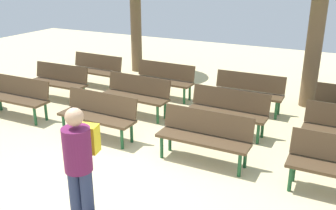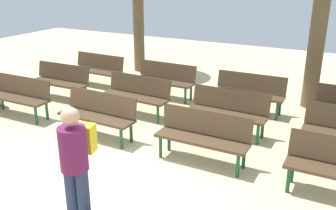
{
  "view_description": "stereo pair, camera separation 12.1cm",
  "coord_description": "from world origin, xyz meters",
  "views": [
    {
      "loc": [
        3.22,
        -3.91,
        3.15
      ],
      "look_at": [
        0.0,
        2.45,
        0.55
      ],
      "focal_mm": 40.29,
      "sensor_mm": 36.0,
      "label": 1
    },
    {
      "loc": [
        3.33,
        -3.85,
        3.15
      ],
      "look_at": [
        0.0,
        2.45,
        0.55
      ],
      "focal_mm": 40.29,
      "sensor_mm": 36.0,
      "label": 2
    }
  ],
  "objects": [
    {
      "name": "visitor_with_backpack",
      "position": [
        0.44,
        -0.78,
        0.94
      ],
      "size": [
        0.41,
        0.57,
        1.65
      ],
      "rotation": [
        0.0,
        0.0,
        3.34
      ],
      "color": "navy",
      "rests_on": "ground_plane"
    },
    {
      "name": "bench_r2_c2",
      "position": [
        1.14,
        4.28,
        0.5
      ],
      "size": [
        1.61,
        0.51,
        0.87
      ],
      "rotation": [
        0.0,
        0.0,
        0.02
      ],
      "color": "#4C3823",
      "rests_on": "ground_plane"
    },
    {
      "name": "bench_r0_c0",
      "position": [
        -3.32,
        1.64,
        0.5
      ],
      "size": [
        1.61,
        0.5,
        0.87
      ],
      "rotation": [
        0.0,
        0.0,
        0.01
      ],
      "color": "#4C3823",
      "rests_on": "ground_plane"
    },
    {
      "name": "bench_r0_c1",
      "position": [
        -1.06,
        1.55,
        0.5
      ],
      "size": [
        1.61,
        0.51,
        0.87
      ],
      "rotation": [
        0.0,
        0.0,
        -0.02
      ],
      "color": "#4C3823",
      "rests_on": "ground_plane"
    },
    {
      "name": "bench_r2_c0",
      "position": [
        -3.22,
        4.31,
        0.5
      ],
      "size": [
        1.61,
        0.53,
        0.87
      ],
      "rotation": [
        0.0,
        0.0,
        -0.03
      ],
      "color": "#4C3823",
      "rests_on": "ground_plane"
    },
    {
      "name": "bench_r0_c2",
      "position": [
        1.14,
        1.56,
        0.5
      ],
      "size": [
        1.6,
        0.48,
        0.87
      ],
      "rotation": [
        0.0,
        0.0,
        -0.0
      ],
      "color": "#4C3823",
      "rests_on": "ground_plane"
    },
    {
      "name": "bench_r1_c0",
      "position": [
        -3.34,
        2.96,
        0.5
      ],
      "size": [
        1.61,
        0.51,
        0.87
      ],
      "rotation": [
        0.0,
        0.0,
        0.02
      ],
      "color": "#4C3823",
      "rests_on": "ground_plane"
    },
    {
      "name": "bench_r2_c1",
      "position": [
        -1.06,
        4.3,
        0.5
      ],
      "size": [
        1.61,
        0.51,
        0.87
      ],
      "rotation": [
        0.0,
        0.0,
        -0.02
      ],
      "color": "#4C3823",
      "rests_on": "ground_plane"
    },
    {
      "name": "bench_r1_c2",
      "position": [
        1.11,
        2.9,
        0.5
      ],
      "size": [
        1.61,
        0.52,
        0.87
      ],
      "rotation": [
        0.0,
        0.0,
        -0.02
      ],
      "color": "#4C3823",
      "rests_on": "ground_plane"
    },
    {
      "name": "ground_plane",
      "position": [
        0.0,
        0.0,
        0.0
      ],
      "size": [
        24.0,
        24.0,
        0.0
      ],
      "primitive_type": "plane",
      "color": "beige"
    },
    {
      "name": "bench_r1_c1",
      "position": [
        -1.05,
        2.93,
        0.5
      ],
      "size": [
        1.62,
        0.54,
        0.87
      ],
      "rotation": [
        0.0,
        0.0,
        -0.04
      ],
      "color": "#4C3823",
      "rests_on": "ground_plane"
    }
  ]
}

